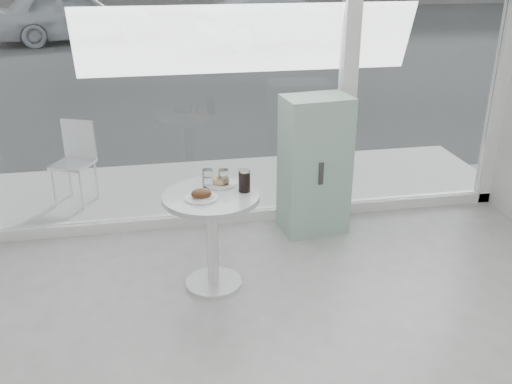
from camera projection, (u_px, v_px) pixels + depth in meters
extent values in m
cube|color=white|center=(251.00, 214.00, 5.54)|extent=(5.00, 0.12, 0.10)
cube|color=white|center=(505.00, 55.00, 5.38)|extent=(0.12, 0.12, 3.00)
cube|color=white|center=(349.00, 61.00, 5.12)|extent=(0.14, 0.14, 3.00)
cube|color=white|center=(162.00, 79.00, 4.87)|extent=(3.21, 0.02, 2.60)
cube|color=white|center=(428.00, 69.00, 5.29)|extent=(1.41, 0.02, 2.60)
cylinder|color=white|center=(214.00, 282.00, 4.48)|extent=(0.44, 0.44, 0.03)
cylinder|color=white|center=(212.00, 243.00, 4.34)|extent=(0.09, 0.09, 0.70)
cylinder|color=silver|center=(211.00, 197.00, 4.19)|extent=(0.72, 0.72, 0.04)
cube|color=beige|center=(238.00, 186.00, 6.27)|extent=(5.60, 1.60, 0.05)
cube|color=#313131|center=(175.00, 35.00, 17.30)|extent=(40.00, 24.00, 0.00)
cube|color=#8AB09F|center=(315.00, 166.00, 5.12)|extent=(0.62, 0.45, 1.26)
cube|color=#333333|center=(321.00, 174.00, 4.94)|extent=(0.04, 0.02, 0.20)
cylinder|color=white|center=(54.00, 188.00, 5.63)|extent=(0.02, 0.02, 0.40)
cylinder|color=white|center=(81.00, 191.00, 5.57)|extent=(0.02, 0.02, 0.40)
cylinder|color=white|center=(70.00, 177.00, 5.90)|extent=(0.02, 0.02, 0.40)
cylinder|color=white|center=(96.00, 179.00, 5.84)|extent=(0.02, 0.02, 0.40)
cube|color=white|center=(73.00, 164.00, 5.65)|extent=(0.47, 0.47, 0.03)
cube|color=white|center=(79.00, 139.00, 5.72)|extent=(0.33, 0.16, 0.40)
imported|color=silver|center=(73.00, 14.00, 15.78)|extent=(4.66, 2.88, 1.48)
imported|color=#AFB2B7|center=(275.00, 19.00, 15.16)|extent=(4.35, 2.36, 1.36)
cylinder|color=silver|center=(201.00, 198.00, 4.11)|extent=(0.25, 0.25, 0.01)
cube|color=white|center=(204.00, 197.00, 4.10)|extent=(0.16, 0.16, 0.00)
ellipsoid|color=#351E0E|center=(201.00, 193.00, 4.09)|extent=(0.15, 0.12, 0.06)
ellipsoid|color=#351E0E|center=(206.00, 193.00, 4.12)|extent=(0.07, 0.07, 0.04)
cylinder|color=silver|center=(220.00, 184.00, 4.35)|extent=(0.25, 0.25, 0.01)
torus|color=tan|center=(220.00, 181.00, 4.34)|extent=(0.14, 0.14, 0.05)
cylinder|color=white|center=(208.00, 178.00, 4.29)|extent=(0.08, 0.08, 0.13)
cylinder|color=white|center=(208.00, 182.00, 4.30)|extent=(0.07, 0.07, 0.07)
cylinder|color=white|center=(224.00, 178.00, 4.30)|extent=(0.08, 0.08, 0.13)
cylinder|color=white|center=(224.00, 181.00, 4.31)|extent=(0.07, 0.07, 0.07)
cylinder|color=white|center=(244.00, 181.00, 4.20)|extent=(0.09, 0.09, 0.17)
cylinder|color=black|center=(244.00, 182.00, 4.20)|extent=(0.08, 0.08, 0.15)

